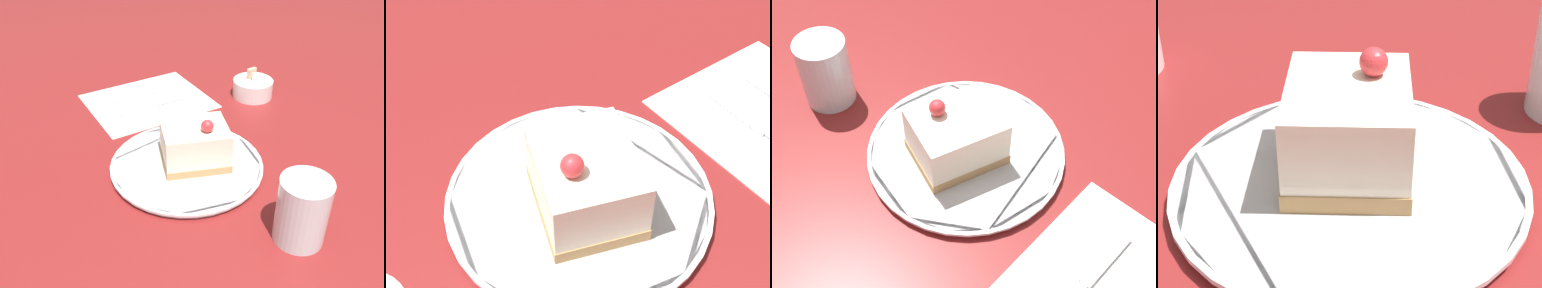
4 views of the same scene
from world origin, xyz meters
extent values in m
plane|color=maroon|center=(0.00, 0.00, 0.00)|extent=(4.00, 4.00, 0.00)
cylinder|color=white|center=(0.00, -0.03, 0.01)|extent=(0.24, 0.24, 0.01)
cylinder|color=white|center=(0.00, -0.03, 0.01)|extent=(0.25, 0.25, 0.00)
cube|color=#AD8451|center=(0.00, -0.01, 0.02)|extent=(0.10, 0.11, 0.01)
cube|color=white|center=(0.00, -0.01, 0.05)|extent=(0.10, 0.11, 0.05)
sphere|color=red|center=(0.02, 0.00, 0.09)|extent=(0.02, 0.02, 0.02)
cube|color=white|center=(-0.24, -0.03, 0.00)|extent=(0.24, 0.27, 0.00)
cube|color=silver|center=(-0.27, -0.06, 0.01)|extent=(0.03, 0.11, 0.00)
cube|color=silver|center=(-0.28, 0.01, 0.01)|extent=(0.03, 0.05, 0.00)
cube|color=silver|center=(-0.21, -0.07, 0.01)|extent=(0.03, 0.08, 0.00)
cube|color=silver|center=(-0.23, 0.01, 0.01)|extent=(0.02, 0.08, 0.00)
cylinder|color=white|center=(-0.20, 0.18, 0.02)|extent=(0.08, 0.08, 0.04)
cube|color=#D8B28C|center=(-0.21, 0.18, 0.05)|extent=(0.01, 0.02, 0.02)
cube|color=white|center=(-0.19, 0.19, 0.05)|extent=(0.02, 0.02, 0.02)
cylinder|color=silver|center=(0.19, 0.07, 0.05)|extent=(0.07, 0.07, 0.10)
camera|label=1|loc=(0.53, -0.19, 0.42)|focal=40.00mm
camera|label=2|loc=(0.13, 0.26, 0.40)|focal=50.00mm
camera|label=3|loc=(-0.35, 0.21, 0.53)|focal=50.00mm
camera|label=4|loc=(-0.03, -0.38, 0.28)|focal=60.00mm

